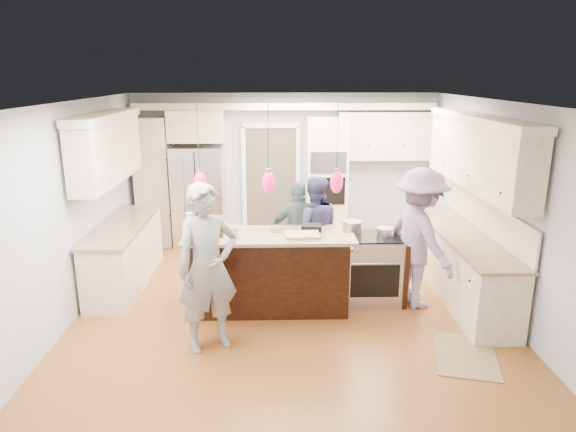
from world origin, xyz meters
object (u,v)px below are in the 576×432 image
object	(u,v)px
person_bar_end	(208,268)
person_far_left	(314,229)
kitchen_island	(270,269)
island_range	(373,268)
refrigerator	(199,196)

from	to	relation	value
person_bar_end	person_far_left	distance (m)	2.35
person_bar_end	person_far_left	size ratio (longest dim) A/B	1.20
kitchen_island	island_range	xyz separation A→B (m)	(1.41, 0.08, -0.03)
kitchen_island	island_range	bearing A→B (deg)	3.11
person_bar_end	kitchen_island	bearing A→B (deg)	34.50
kitchen_island	island_range	world-z (taller)	kitchen_island
refrigerator	island_range	xyz separation A→B (m)	(2.71, -2.49, -0.44)
island_range	person_bar_end	distance (m)	2.47
island_range	person_far_left	xyz separation A→B (m)	(-0.76, 0.70, 0.35)
kitchen_island	person_bar_end	distance (m)	1.42
island_range	refrigerator	bearing A→B (deg)	137.41
person_bar_end	person_far_left	xyz separation A→B (m)	(1.32, 1.94, -0.16)
person_bar_end	refrigerator	bearing A→B (deg)	74.21
person_bar_end	person_far_left	bearing A→B (deg)	30.37
island_range	kitchen_island	bearing A→B (deg)	-176.89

